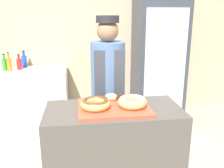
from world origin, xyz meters
TOP-DOWN VIEW (x-y plane):
  - wall_back at (0.00, 2.13)m, footprint 8.00×0.06m
  - display_counter at (0.00, 0.00)m, footprint 1.11×0.54m
  - serving_tray at (0.00, 0.00)m, footprint 0.57×0.46m
  - donut_chocolate_glaze at (-0.15, -0.02)m, footprint 0.24×0.24m
  - donut_light_glaze at (0.15, -0.02)m, footprint 0.24×0.24m
  - donut_mini_center at (0.00, 0.16)m, footprint 0.11×0.11m
  - brownie_back_left at (-0.08, 0.16)m, footprint 0.08×0.08m
  - brownie_back_right at (0.08, 0.16)m, footprint 0.08×0.08m
  - baker_person at (0.02, 0.56)m, footprint 0.34×0.34m
  - beverage_fridge at (0.93, 1.75)m, footprint 0.72×0.64m
  - chest_freezer at (-1.00, 1.76)m, footprint 1.09×0.57m
  - bottle_green at (-1.31, 1.75)m, footprint 0.07×0.07m
  - bottle_red at (-1.12, 1.79)m, footprint 0.07×0.07m
  - bottle_orange at (-1.23, 1.70)m, footprint 0.06×0.06m
  - bottle_blue at (-1.08, 1.96)m, footprint 0.08×0.08m

SIDE VIEW (x-z plane):
  - chest_freezer at x=-1.00m, z-range 0.00..0.86m
  - display_counter at x=0.00m, z-range 0.00..0.90m
  - baker_person at x=0.02m, z-range 0.05..1.67m
  - serving_tray at x=0.00m, z-range 0.90..0.92m
  - beverage_fridge at x=0.93m, z-range 0.00..1.86m
  - brownie_back_left at x=-0.08m, z-range 0.92..0.95m
  - brownie_back_right at x=0.08m, z-range 0.92..0.95m
  - bottle_red at x=-1.12m, z-range 0.83..1.06m
  - donut_mini_center at x=0.00m, z-range 0.92..0.96m
  - bottle_green at x=-1.31m, z-range 0.83..1.07m
  - bottle_blue at x=-1.08m, z-range 0.83..1.07m
  - bottle_orange at x=-1.23m, z-range 0.83..1.09m
  - donut_chocolate_glaze at x=-0.15m, z-range 0.93..1.00m
  - donut_light_glaze at x=0.15m, z-range 0.93..1.00m
  - wall_back at x=0.00m, z-range 0.00..2.70m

